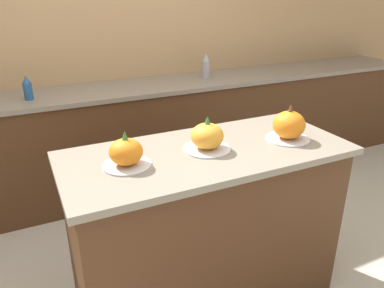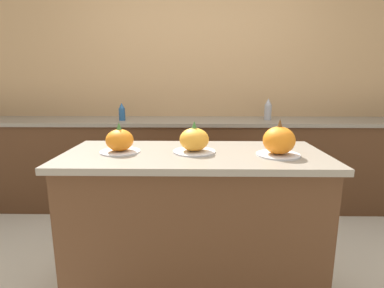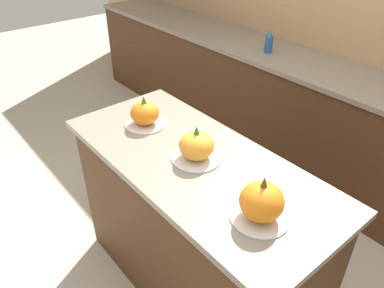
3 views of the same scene
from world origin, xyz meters
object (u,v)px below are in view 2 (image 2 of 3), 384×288
Objects in this scene: bottle_short at (122,112)px; pumpkin_cake_left at (120,141)px; pumpkin_cake_right at (279,142)px; pumpkin_cake_center at (194,141)px; bottle_tall at (268,110)px.

pumpkin_cake_left is at bearing -76.72° from bottle_short.
pumpkin_cake_right is at bearing -50.30° from bottle_short.
pumpkin_cake_center is (0.42, 0.01, 0.00)m from pumpkin_cake_left.
pumpkin_cake_center is at bearing -117.23° from bottle_tall.
pumpkin_cake_right reaches higher than pumpkin_cake_center.
bottle_short is at bearing 118.41° from pumpkin_cake_center.
pumpkin_cake_center is at bearing -61.59° from bottle_short.
bottle_tall is at bearing 2.65° from bottle_short.
pumpkin_cake_center is at bearing 1.38° from pumpkin_cake_left.
pumpkin_cake_center is 1.62m from bottle_tall.
pumpkin_cake_center is 1.35× the size of bottle_short.
bottle_tall reaches higher than bottle_short.
bottle_tall is (1.16, 1.45, 0.04)m from pumpkin_cake_left.
pumpkin_cake_right reaches higher than pumpkin_cake_left.
pumpkin_cake_center reaches higher than pumpkin_cake_left.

